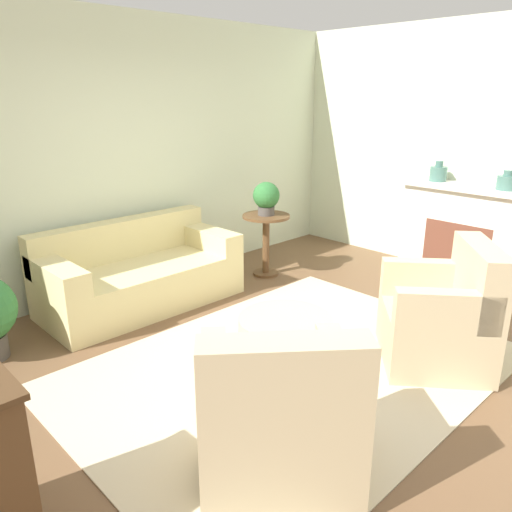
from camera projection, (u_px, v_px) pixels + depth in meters
The scene contains 13 objects.
ground_plane at pixel (292, 369), 3.83m from camera, with size 16.00×16.00×0.00m, color brown.
wall_back at pixel (115, 157), 5.09m from camera, with size 8.82×0.12×2.80m.
wall_right at pixel (486, 153), 5.45m from camera, with size 0.12×10.12×2.80m.
rug at pixel (292, 368), 3.83m from camera, with size 3.31×2.41×0.01m.
couch at pixel (139, 275), 4.95m from camera, with size 1.91×0.90×0.81m.
armchair_left at pixel (278, 422), 2.62m from camera, with size 1.11×1.10×0.95m.
armchair_right at pixel (443, 318), 3.82m from camera, with size 1.11×1.10×0.95m.
ottoman_table at pixel (285, 337), 3.72m from camera, with size 0.70×0.70×0.43m.
side_table at pixel (266, 234), 5.69m from camera, with size 0.54×0.54×0.71m.
fireplace at pixel (465, 230), 5.57m from camera, with size 0.44×1.46×1.07m.
vase_mantel_near at pixel (438, 173), 5.63m from camera, with size 0.19×0.19×0.23m.
vase_mantel_far at pixel (507, 182), 5.12m from camera, with size 0.20×0.20×0.20m.
potted_plant_on_side_table at pixel (266, 197), 5.55m from camera, with size 0.30×0.30×0.37m.
Camera 1 is at (-2.54, -2.24, 2.01)m, focal length 35.00 mm.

